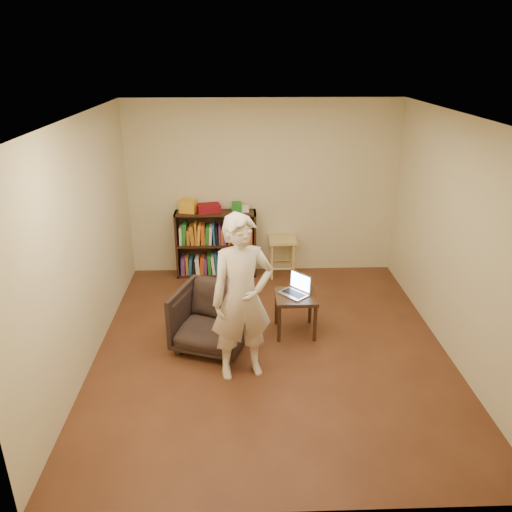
{
  "coord_description": "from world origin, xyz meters",
  "views": [
    {
      "loc": [
        -0.35,
        -4.96,
        3.2
      ],
      "look_at": [
        -0.17,
        0.35,
        1.01
      ],
      "focal_mm": 35.0,
      "sensor_mm": 36.0,
      "label": 1
    }
  ],
  "objects_px": {
    "bookshelf": "(216,247)",
    "side_table": "(296,302)",
    "stool": "(282,245)",
    "armchair": "(211,318)",
    "person": "(242,299)",
    "laptop": "(296,289)"
  },
  "relations": [
    {
      "from": "bookshelf",
      "to": "side_table",
      "type": "relative_size",
      "value": 2.4
    },
    {
      "from": "stool",
      "to": "side_table",
      "type": "bearing_deg",
      "value": -89.29
    },
    {
      "from": "armchair",
      "to": "person",
      "type": "bearing_deg",
      "value": -37.37
    },
    {
      "from": "bookshelf",
      "to": "person",
      "type": "height_order",
      "value": "person"
    },
    {
      "from": "stool",
      "to": "side_table",
      "type": "xyz_separation_m",
      "value": [
        0.02,
        -1.7,
        -0.06
      ]
    },
    {
      "from": "laptop",
      "to": "person",
      "type": "bearing_deg",
      "value": -78.71
    },
    {
      "from": "bookshelf",
      "to": "armchair",
      "type": "distance_m",
      "value": 2.04
    },
    {
      "from": "armchair",
      "to": "person",
      "type": "height_order",
      "value": "person"
    },
    {
      "from": "stool",
      "to": "person",
      "type": "height_order",
      "value": "person"
    },
    {
      "from": "laptop",
      "to": "person",
      "type": "distance_m",
      "value": 1.13
    },
    {
      "from": "armchair",
      "to": "person",
      "type": "distance_m",
      "value": 0.83
    },
    {
      "from": "bookshelf",
      "to": "stool",
      "type": "bearing_deg",
      "value": -3.68
    },
    {
      "from": "side_table",
      "to": "laptop",
      "type": "relative_size",
      "value": 1.23
    },
    {
      "from": "stool",
      "to": "laptop",
      "type": "relative_size",
      "value": 1.46
    },
    {
      "from": "laptop",
      "to": "stool",
      "type": "bearing_deg",
      "value": 139.59
    },
    {
      "from": "armchair",
      "to": "person",
      "type": "xyz_separation_m",
      "value": [
        0.35,
        -0.53,
        0.53
      ]
    },
    {
      "from": "bookshelf",
      "to": "laptop",
      "type": "height_order",
      "value": "bookshelf"
    },
    {
      "from": "stool",
      "to": "armchair",
      "type": "bearing_deg",
      "value": -116.28
    },
    {
      "from": "stool",
      "to": "person",
      "type": "distance_m",
      "value": 2.62
    },
    {
      "from": "bookshelf",
      "to": "side_table",
      "type": "height_order",
      "value": "bookshelf"
    },
    {
      "from": "bookshelf",
      "to": "person",
      "type": "xyz_separation_m",
      "value": [
        0.37,
        -2.57,
        0.45
      ]
    },
    {
      "from": "side_table",
      "to": "stool",
      "type": "bearing_deg",
      "value": 90.71
    }
  ]
}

